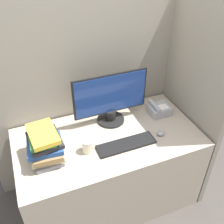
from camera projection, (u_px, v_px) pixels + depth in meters
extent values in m
cube|color=gray|center=(91.00, 96.00, 2.31)|extent=(1.86, 0.04, 1.76)
cube|color=gray|center=(190.00, 101.00, 2.25)|extent=(0.04, 0.83, 1.76)
cube|color=tan|center=(109.00, 169.00, 2.30)|extent=(1.46, 0.77, 0.75)
cylinder|color=black|center=(111.00, 119.00, 2.23)|extent=(0.23, 0.23, 0.02)
cylinder|color=black|center=(111.00, 115.00, 2.20)|extent=(0.08, 0.08, 0.08)
cube|color=black|center=(110.00, 94.00, 2.09)|extent=(0.62, 0.02, 0.35)
cube|color=navy|center=(111.00, 94.00, 2.08)|extent=(0.59, 0.01, 0.33)
cube|color=black|center=(126.00, 144.00, 1.99)|extent=(0.46, 0.13, 0.02)
ellipsoid|color=gray|center=(161.00, 133.00, 2.08)|extent=(0.06, 0.05, 0.03)
cylinder|color=beige|center=(88.00, 146.00, 1.91)|extent=(0.08, 0.08, 0.10)
cylinder|color=white|center=(87.00, 141.00, 1.88)|extent=(0.08, 0.08, 0.01)
cube|color=slate|center=(47.00, 157.00, 1.88)|extent=(0.20, 0.26, 0.03)
cube|color=#C6B78C|center=(47.00, 152.00, 1.87)|extent=(0.25, 0.27, 0.04)
cube|color=olive|center=(46.00, 148.00, 1.84)|extent=(0.22, 0.31, 0.04)
cube|color=#264C8C|center=(45.00, 145.00, 1.81)|extent=(0.26, 0.25, 0.04)
cube|color=#262628|center=(45.00, 140.00, 1.80)|extent=(0.23, 0.26, 0.03)
cube|color=#38723F|center=(41.00, 137.00, 1.78)|extent=(0.17, 0.25, 0.03)
cube|color=gold|center=(43.00, 134.00, 1.75)|extent=(0.20, 0.28, 0.04)
cube|color=#99999E|center=(159.00, 110.00, 2.30)|extent=(0.18, 0.16, 0.07)
cube|color=white|center=(163.00, 107.00, 2.27)|extent=(0.08, 0.07, 0.00)
cylinder|color=#99999E|center=(155.00, 106.00, 2.26)|extent=(0.04, 0.18, 0.04)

